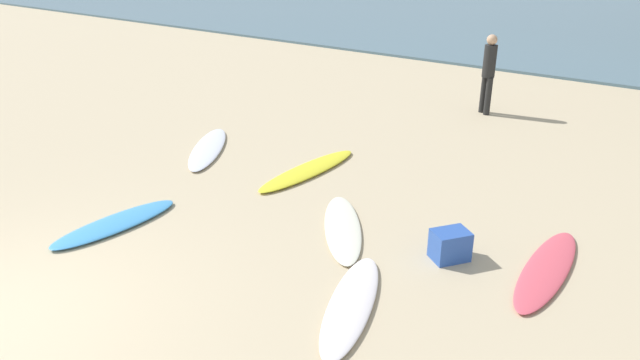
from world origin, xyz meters
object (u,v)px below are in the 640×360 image
at_px(surfboard_0, 343,228).
at_px(beach_cooler, 450,245).
at_px(surfboard_1, 115,223).
at_px(surfboard_3, 547,269).
at_px(surfboard_5, 308,170).
at_px(surfboard_6, 208,148).
at_px(surfboard_4, 351,304).
at_px(beachgoer_near, 489,70).

height_order(surfboard_0, beach_cooler, beach_cooler).
bearing_deg(surfboard_1, surfboard_3, -150.88).
bearing_deg(surfboard_1, beach_cooler, -150.04).
distance_m(surfboard_1, surfboard_5, 3.41).
height_order(surfboard_5, surfboard_6, surfboard_5).
bearing_deg(surfboard_4, beachgoer_near, 80.95).
relative_size(surfboard_0, surfboard_5, 0.85).
xyz_separation_m(surfboard_0, beachgoer_near, (-0.28, 6.53, 0.97)).
relative_size(surfboard_3, surfboard_4, 1.08).
relative_size(surfboard_1, beach_cooler, 4.26).
distance_m(surfboard_3, surfboard_6, 6.60).
xyz_separation_m(surfboard_0, surfboard_4, (1.07, -1.52, 0.01)).
xyz_separation_m(surfboard_3, surfboard_6, (-6.56, 0.75, 0.00)).
distance_m(surfboard_4, beach_cooler, 1.72).
height_order(surfboard_0, surfboard_6, surfboard_6).
height_order(surfboard_6, beach_cooler, beach_cooler).
xyz_separation_m(surfboard_1, surfboard_4, (3.86, 0.22, -0.00)).
xyz_separation_m(surfboard_1, surfboard_3, (5.52, 2.25, -0.01)).
relative_size(surfboard_3, surfboard_6, 0.98).
height_order(surfboard_1, surfboard_5, surfboard_1).
height_order(beachgoer_near, beach_cooler, beachgoer_near).
xyz_separation_m(surfboard_0, surfboard_6, (-3.84, 1.26, 0.01)).
bearing_deg(beachgoer_near, surfboard_6, 95.05).
xyz_separation_m(surfboard_5, surfboard_6, (-2.21, -0.20, -0.00)).
bearing_deg(surfboard_6, surfboard_1, -102.91).
bearing_deg(beach_cooler, surfboard_3, 18.95).
bearing_deg(surfboard_0, beachgoer_near, -123.00).
height_order(surfboard_3, surfboard_5, surfboard_5).
distance_m(beachgoer_near, beach_cooler, 6.73).
relative_size(surfboard_0, surfboard_1, 1.04).
distance_m(surfboard_0, surfboard_1, 3.29).
bearing_deg(beach_cooler, surfboard_4, -107.30).
bearing_deg(surfboard_4, surfboard_1, 164.81).
distance_m(surfboard_3, surfboard_4, 2.62).
xyz_separation_m(surfboard_1, beachgoer_near, (2.52, 8.28, 0.95)).
relative_size(surfboard_0, surfboard_4, 0.99).
relative_size(surfboard_1, surfboard_6, 0.86).
bearing_deg(surfboard_3, beach_cooler, -161.69).
bearing_deg(surfboard_0, surfboard_5, -77.33).
height_order(surfboard_0, surfboard_3, surfboard_3).
bearing_deg(beach_cooler, surfboard_6, 168.06).
height_order(surfboard_1, surfboard_4, surfboard_1).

